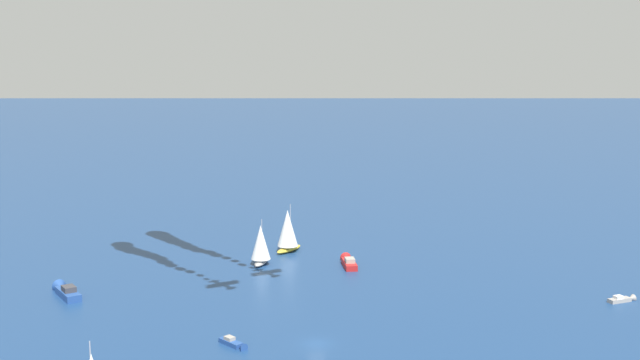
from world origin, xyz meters
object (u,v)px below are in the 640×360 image
Objects in this scene: motorboat_inshore at (66,291)px; motorboat_ahead at (234,343)px; motorboat_outer_ring_a at (623,299)px; sailboat_mid_cluster at (288,230)px; motorboat_offshore at (348,262)px; sailboat_far_port at (261,244)px.

motorboat_inshore reaches higher than motorboat_ahead.
motorboat_ahead is 0.97× the size of motorboat_outer_ring_a.
motorboat_inshore is 1.91× the size of motorboat_ahead.
sailboat_mid_cluster reaches higher than motorboat_ahead.
motorboat_outer_ring_a is at bearing -177.37° from motorboat_ahead.
motorboat_ahead is at bearing 69.26° from sailboat_mid_cluster.
motorboat_offshore is 55.17m from motorboat_outer_ring_a.
motorboat_offshore is 50.80m from motorboat_ahead.
motorboat_ahead is (-26.55, 33.77, -0.37)m from motorboat_inshore.
motorboat_offshore is at bearing 162.96° from sailboat_far_port.
sailboat_far_port is 41.36m from motorboat_inshore.
sailboat_far_port is at bearing -105.64° from motorboat_ahead.
sailboat_far_port reaches higher than motorboat_outer_ring_a.
sailboat_far_port reaches higher than motorboat_offshore.
sailboat_mid_cluster reaches higher than motorboat_inshore.
motorboat_offshore is 1.69× the size of motorboat_outer_ring_a.
sailboat_mid_cluster is 72.93m from motorboat_outer_ring_a.
motorboat_inshore reaches higher than motorboat_outer_ring_a.
sailboat_mid_cluster reaches higher than motorboat_outer_ring_a.
motorboat_ahead is at bearing 2.63° from motorboat_outer_ring_a.
motorboat_outer_ring_a is (-40.94, 36.98, -0.30)m from motorboat_offshore.
motorboat_offshore is (-57.49, -6.52, -0.07)m from motorboat_inshore.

